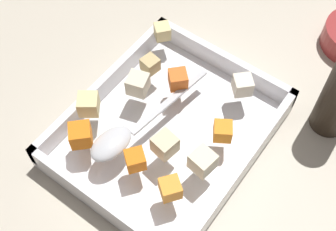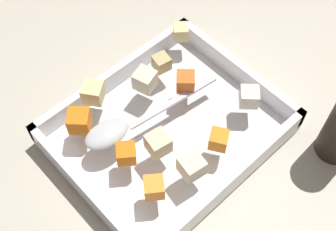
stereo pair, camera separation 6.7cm
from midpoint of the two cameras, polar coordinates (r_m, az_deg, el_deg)
name	(u,v)px [view 2 (the right image)]	position (r m, az deg, el deg)	size (l,w,h in m)	color
ground_plane	(168,124)	(0.73, 2.66, -1.30)	(4.00, 4.00, 0.00)	#BCB29E
baking_dish	(168,132)	(0.71, 2.70, -2.25)	(0.32, 0.27, 0.05)	silver
carrot_chunk_far_right	(79,121)	(0.66, -8.20, -0.89)	(0.03, 0.03, 0.03)	orange
carrot_chunk_heap_side	(126,154)	(0.63, -2.23, -5.00)	(0.03, 0.03, 0.03)	orange
carrot_chunk_near_spoon	(185,81)	(0.70, 4.92, 4.03)	(0.03, 0.03, 0.03)	orange
carrot_chunk_near_left	(219,140)	(0.65, 9.25, -3.21)	(0.03, 0.03, 0.03)	orange
carrot_chunk_corner_sw	(154,187)	(0.61, 1.40, -9.19)	(0.03, 0.03, 0.03)	orange
potato_chunk_center	(181,32)	(0.77, 4.12, 10.16)	(0.02, 0.02, 0.02)	#E0CC89
potato_chunk_far_left	(192,166)	(0.62, 6.04, -6.55)	(0.03, 0.03, 0.03)	beige
potato_chunk_mid_left	(162,63)	(0.72, 1.84, 6.39)	(0.02, 0.02, 0.02)	tan
potato_chunk_back_center	(158,144)	(0.64, 1.75, -3.74)	(0.03, 0.03, 0.03)	beige
potato_chunk_heap_top	(93,92)	(0.69, -6.58, 2.65)	(0.03, 0.03, 0.03)	#E0CC89
parsnip_chunk_under_handle	(249,97)	(0.70, 12.76, 2.07)	(0.03, 0.03, 0.03)	silver
parsnip_chunk_rim_edge	(144,80)	(0.70, -0.23, 4.18)	(0.03, 0.03, 0.03)	beige
serving_spoon	(115,130)	(0.66, -3.74, -2.00)	(0.23, 0.06, 0.02)	silver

